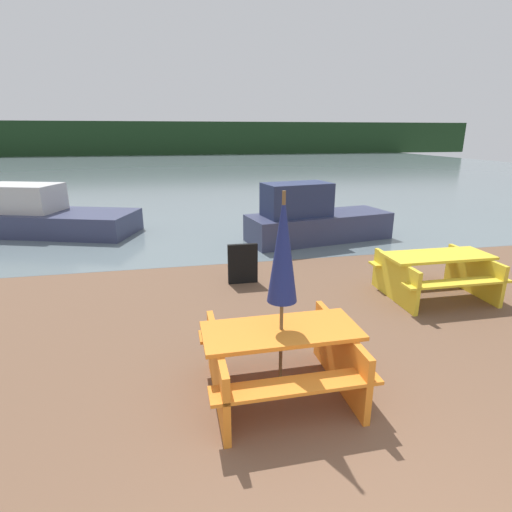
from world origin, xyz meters
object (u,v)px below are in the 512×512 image
Objects in this scene: umbrella_navy at (283,249)px; boat at (313,220)px; picnic_table_orange at (281,355)px; picnic_table_yellow at (436,271)px; signboard at (243,264)px; boat_second at (45,216)px.

umbrella_navy reaches higher than boat.
picnic_table_orange reaches higher than picnic_table_yellow.
picnic_table_orange is at bearing -122.45° from boat.
umbrella_navy reaches higher than picnic_table_yellow.
picnic_table_yellow is at bearing -22.17° from signboard.
boat is (2.48, 6.03, -1.07)m from umbrella_navy.
boat is 0.81× the size of boat_second.
boat_second is 6.43× the size of signboard.
picnic_table_orange is at bearing -92.93° from signboard.
signboard is (0.17, 3.33, -0.08)m from picnic_table_orange.
umbrella_navy is at bearing -147.76° from picnic_table_yellow.
boat_second is at bearing 141.62° from picnic_table_yellow.
boat_second is 6.83m from signboard.
signboard is at bearing -27.59° from boat_second.
boat reaches higher than boat_second.
boat_second is at bearing 118.84° from picnic_table_orange.
picnic_table_orange is 1.15m from umbrella_navy.
signboard is (-3.10, 1.26, -0.08)m from picnic_table_yellow.
signboard is (4.72, -4.93, -0.11)m from boat_second.
picnic_table_yellow is 0.46× the size of boat.
picnic_table_orange is 0.42× the size of boat.
umbrella_navy reaches higher than signboard.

